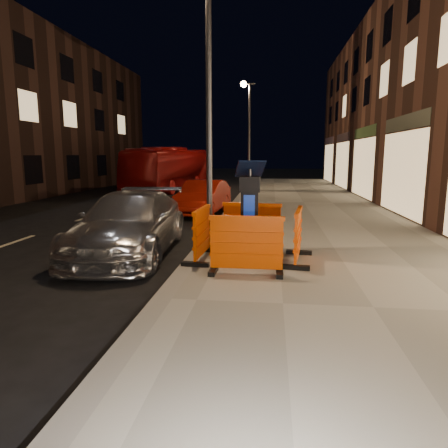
# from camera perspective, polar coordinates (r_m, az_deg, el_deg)

# --- Properties ---
(ground_plane) EXTENTS (120.00, 120.00, 0.00)m
(ground_plane) POSITION_cam_1_polar(r_m,az_deg,el_deg) (6.08, -8.82, -11.76)
(ground_plane) COLOR black
(ground_plane) RESTS_ON ground
(sidewalk) EXTENTS (6.00, 60.00, 0.15)m
(sidewalk) POSITION_cam_1_polar(r_m,az_deg,el_deg) (6.02, 20.54, -11.74)
(sidewalk) COLOR gray
(sidewalk) RESTS_ON ground
(kerb) EXTENTS (0.30, 60.00, 0.15)m
(kerb) POSITION_cam_1_polar(r_m,az_deg,el_deg) (6.05, -8.84, -11.10)
(kerb) COLOR slate
(kerb) RESTS_ON ground
(parking_kiosk) EXTENTS (0.64, 0.64, 1.86)m
(parking_kiosk) POSITION_cam_1_polar(r_m,az_deg,el_deg) (7.85, 3.67, 1.43)
(parking_kiosk) COLOR black
(parking_kiosk) RESTS_ON sidewalk
(barrier_front) EXTENTS (1.33, 0.55, 1.04)m
(barrier_front) POSITION_cam_1_polar(r_m,az_deg,el_deg) (6.99, 3.21, -3.04)
(barrier_front) COLOR #E24700
(barrier_front) RESTS_ON sidewalk
(barrier_back) EXTENTS (1.39, 0.73, 1.04)m
(barrier_back) POSITION_cam_1_polar(r_m,az_deg,el_deg) (8.85, 3.98, -0.30)
(barrier_back) COLOR #E24700
(barrier_back) RESTS_ON sidewalk
(barrier_kerbside) EXTENTS (0.62, 1.36, 1.04)m
(barrier_kerbside) POSITION_cam_1_polar(r_m,az_deg,el_deg) (8.02, -3.15, -1.35)
(barrier_kerbside) COLOR #E24700
(barrier_kerbside) RESTS_ON sidewalk
(barrier_bldgside) EXTENTS (0.71, 1.39, 1.04)m
(barrier_bldgside) POSITION_cam_1_polar(r_m,az_deg,el_deg) (7.93, 10.51, -1.64)
(barrier_bldgside) COLOR #E24700
(barrier_bldgside) RESTS_ON sidewalk
(car_silver) EXTENTS (2.24, 4.89, 1.39)m
(car_silver) POSITION_cam_1_polar(r_m,az_deg,el_deg) (9.39, -13.14, -4.11)
(car_silver) COLOR #B5B5BA
(car_silver) RESTS_ON ground
(car_red) EXTENTS (1.76, 3.98, 1.27)m
(car_red) POSITION_cam_1_polar(r_m,az_deg,el_deg) (15.23, -2.98, 1.45)
(car_red) COLOR #99160A
(car_red) RESTS_ON ground
(bus_doubledecker) EXTENTS (3.50, 9.77, 2.66)m
(bus_doubledecker) POSITION_cam_1_polar(r_m,az_deg,el_deg) (25.40, -7.50, 4.76)
(bus_doubledecker) COLOR maroon
(bus_doubledecker) RESTS_ON ground
(street_lamp_mid) EXTENTS (0.12, 0.12, 6.00)m
(street_lamp_mid) POSITION_cam_1_polar(r_m,az_deg,el_deg) (8.58, -2.16, 16.04)
(street_lamp_mid) COLOR #3F3F44
(street_lamp_mid) RESTS_ON sidewalk
(street_lamp_far) EXTENTS (0.12, 0.12, 6.00)m
(street_lamp_far) POSITION_cam_1_polar(r_m,az_deg,el_deg) (23.49, 3.62, 12.11)
(street_lamp_far) COLOR #3F3F44
(street_lamp_far) RESTS_ON sidewalk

